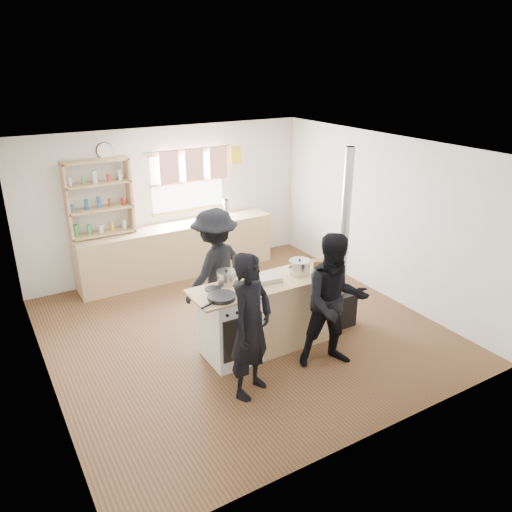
# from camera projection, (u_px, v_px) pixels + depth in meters

# --- Properties ---
(ground) EXTENTS (5.00, 5.00, 0.01)m
(ground) POSITION_uv_depth(u_px,v_px,m) (241.00, 330.00, 6.96)
(ground) COLOR brown
(ground) RESTS_ON ground
(back_counter) EXTENTS (3.40, 0.55, 0.90)m
(back_counter) POSITION_uv_depth(u_px,v_px,m) (178.00, 250.00, 8.57)
(back_counter) COLOR tan
(back_counter) RESTS_ON ground
(shelving_unit) EXTENTS (1.00, 0.28, 1.20)m
(shelving_unit) POSITION_uv_depth(u_px,v_px,m) (99.00, 198.00, 7.70)
(shelving_unit) COLOR tan
(shelving_unit) RESTS_ON back_counter
(thermos) EXTENTS (0.10, 0.10, 0.31)m
(thermos) POSITION_uv_depth(u_px,v_px,m) (226.00, 208.00, 8.79)
(thermos) COLOR silver
(thermos) RESTS_ON back_counter
(cooking_island) EXTENTS (1.97, 0.64, 0.93)m
(cooking_island) POSITION_uv_depth(u_px,v_px,m) (271.00, 313.00, 6.42)
(cooking_island) COLOR white
(cooking_island) RESTS_ON ground
(skillet_greens) EXTENTS (0.43, 0.43, 0.05)m
(skillet_greens) POSITION_uv_depth(u_px,v_px,m) (222.00, 297.00, 5.76)
(skillet_greens) COLOR black
(skillet_greens) RESTS_ON cooking_island
(roast_tray) EXTENTS (0.39, 0.32, 0.07)m
(roast_tray) POSITION_uv_depth(u_px,v_px,m) (265.00, 278.00, 6.23)
(roast_tray) COLOR silver
(roast_tray) RESTS_ON cooking_island
(stockpot_stove) EXTENTS (0.24, 0.24, 0.20)m
(stockpot_stove) POSITION_uv_depth(u_px,v_px,m) (227.00, 278.00, 6.12)
(stockpot_stove) COLOR #B8B8BB
(stockpot_stove) RESTS_ON cooking_island
(stockpot_counter) EXTENTS (0.28, 0.28, 0.21)m
(stockpot_counter) POSITION_uv_depth(u_px,v_px,m) (300.00, 267.00, 6.42)
(stockpot_counter) COLOR silver
(stockpot_counter) RESTS_ON cooking_island
(bread_board) EXTENTS (0.33, 0.28, 0.12)m
(bread_board) POSITION_uv_depth(u_px,v_px,m) (320.00, 265.00, 6.59)
(bread_board) COLOR tan
(bread_board) RESTS_ON cooking_island
(flue_heater) EXTENTS (0.35, 0.35, 2.50)m
(flue_heater) POSITION_uv_depth(u_px,v_px,m) (341.00, 282.00, 6.88)
(flue_heater) COLOR black
(flue_heater) RESTS_ON ground
(person_near_left) EXTENTS (0.73, 0.64, 1.68)m
(person_near_left) POSITION_uv_depth(u_px,v_px,m) (251.00, 326.00, 5.37)
(person_near_left) COLOR black
(person_near_left) RESTS_ON ground
(person_near_right) EXTENTS (0.99, 0.88, 1.69)m
(person_near_right) POSITION_uv_depth(u_px,v_px,m) (335.00, 302.00, 5.89)
(person_near_right) COLOR black
(person_near_right) RESTS_ON ground
(person_far) EXTENTS (1.26, 1.03, 1.70)m
(person_far) POSITION_uv_depth(u_px,v_px,m) (215.00, 269.00, 6.80)
(person_far) COLOR black
(person_far) RESTS_ON ground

